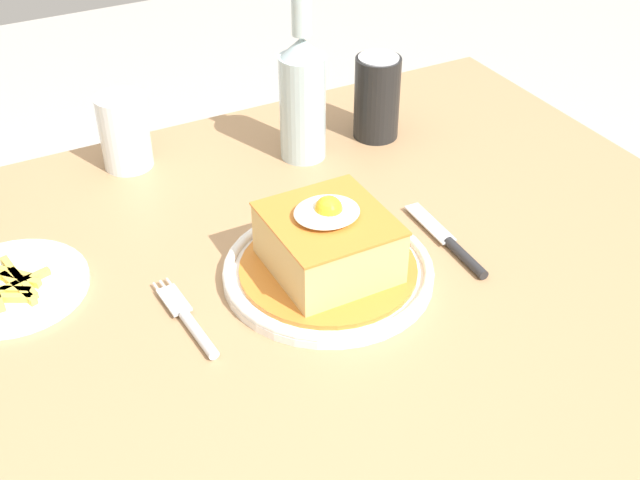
{
  "coord_description": "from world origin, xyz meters",
  "views": [
    {
      "loc": [
        -0.27,
        -0.67,
        1.33
      ],
      "look_at": [
        0.08,
        -0.01,
        0.78
      ],
      "focal_mm": 45.49,
      "sensor_mm": 36.0,
      "label": 1
    }
  ],
  "objects": [
    {
      "name": "dining_table",
      "position": [
        0.0,
        0.0,
        0.63
      ],
      "size": [
        1.19,
        0.81,
        0.74
      ],
      "color": "#A87F56",
      "rests_on": "ground_plane"
    },
    {
      "name": "main_plate",
      "position": [
        0.08,
        -0.03,
        0.75
      ],
      "size": [
        0.24,
        0.24,
        0.02
      ],
      "color": "white",
      "rests_on": "dining_table"
    },
    {
      "name": "sandwich_meal",
      "position": [
        0.08,
        -0.03,
        0.79
      ],
      "size": [
        0.2,
        0.2,
        0.1
      ],
      "color": "orange",
      "rests_on": "main_plate"
    },
    {
      "name": "fork",
      "position": [
        -0.09,
        -0.03,
        0.75
      ],
      "size": [
        0.03,
        0.14,
        0.01
      ],
      "color": "silver",
      "rests_on": "dining_table"
    },
    {
      "name": "knife",
      "position": [
        0.23,
        -0.06,
        0.75
      ],
      "size": [
        0.02,
        0.17,
        0.01
      ],
      "color": "#262628",
      "rests_on": "dining_table"
    },
    {
      "name": "soda_can",
      "position": [
        0.3,
        0.24,
        0.81
      ],
      "size": [
        0.07,
        0.07,
        0.12
      ],
      "color": "black",
      "rests_on": "dining_table"
    },
    {
      "name": "beer_bottle_clear",
      "position": [
        0.18,
        0.23,
        0.84
      ],
      "size": [
        0.06,
        0.06,
        0.27
      ],
      "color": "#ADC6CC",
      "rests_on": "dining_table"
    },
    {
      "name": "drinking_glass",
      "position": [
        -0.05,
        0.32,
        0.79
      ],
      "size": [
        0.07,
        0.07,
        0.1
      ],
      "color": "#3F2314",
      "rests_on": "dining_table"
    },
    {
      "name": "side_plate_fries",
      "position": [
        -0.25,
        0.12,
        0.75
      ],
      "size": [
        0.17,
        0.17,
        0.02
      ],
      "color": "white",
      "rests_on": "dining_table"
    }
  ]
}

